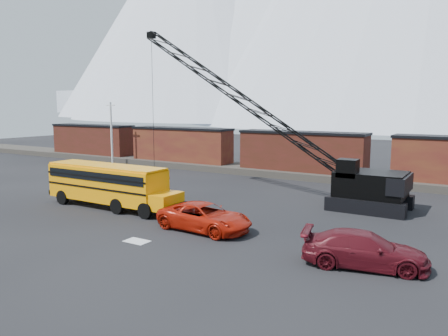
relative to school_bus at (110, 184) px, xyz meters
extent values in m
plane|color=black|center=(6.88, -1.14, -1.79)|extent=(160.00, 160.00, 0.00)
cone|color=white|center=(-173.12, 258.86, 75.01)|extent=(240.00, 240.00, 160.00)
cone|color=white|center=(-253.12, 298.86, 65.41)|extent=(220.00, 220.00, 140.00)
cube|color=#413C35|center=(6.88, 20.86, -1.44)|extent=(120.00, 5.00, 0.70)
cube|color=#4A1914|center=(-25.12, 20.86, 0.91)|extent=(13.50, 2.90, 4.00)
cube|color=black|center=(-25.12, 20.86, 2.96)|extent=(13.70, 3.10, 0.25)
cube|color=black|center=(-29.32, 20.86, -0.79)|extent=(2.20, 2.40, 0.60)
cube|color=black|center=(-20.92, 20.86, -0.79)|extent=(2.20, 2.40, 0.60)
cube|color=#4D1616|center=(-9.12, 20.86, 0.91)|extent=(13.50, 2.90, 4.00)
cube|color=black|center=(-9.12, 20.86, 2.96)|extent=(13.70, 3.10, 0.25)
cube|color=black|center=(-13.32, 20.86, -0.79)|extent=(2.20, 2.40, 0.60)
cube|color=black|center=(-4.92, 20.86, -0.79)|extent=(2.20, 2.40, 0.60)
cube|color=#4A1914|center=(6.88, 20.86, 0.91)|extent=(13.50, 2.90, 4.00)
cube|color=black|center=(6.88, 20.86, 2.96)|extent=(13.70, 3.10, 0.25)
cube|color=black|center=(2.68, 20.86, -0.79)|extent=(2.20, 2.40, 0.60)
cube|color=black|center=(11.08, 20.86, -0.79)|extent=(2.20, 2.40, 0.60)
cube|color=black|center=(18.68, 20.86, -0.79)|extent=(2.20, 2.40, 0.60)
cylinder|color=silver|center=(-17.12, 16.86, 2.21)|extent=(0.24, 0.24, 8.00)
cube|color=silver|center=(-17.12, 16.86, 5.81)|extent=(1.40, 0.12, 0.12)
cube|color=silver|center=(7.38, -5.14, -1.78)|extent=(1.40, 0.90, 0.02)
cube|color=orange|center=(-0.35, 0.00, 0.01)|extent=(10.00, 2.50, 2.50)
cube|color=orange|center=(5.25, 0.00, -0.69)|extent=(1.60, 2.30, 1.10)
cube|color=orange|center=(-0.35, 0.00, 1.31)|extent=(10.00, 2.30, 0.18)
cube|color=black|center=(-0.35, -1.26, 0.71)|extent=(9.60, 0.05, 0.65)
cube|color=black|center=(-0.35, 1.26, 0.71)|extent=(9.60, 0.05, 0.65)
cube|color=black|center=(6.10, 0.00, -0.99)|extent=(0.15, 2.45, 0.35)
cube|color=black|center=(-5.40, 0.00, -0.99)|extent=(0.15, 2.50, 0.35)
cylinder|color=black|center=(-3.95, -1.15, -1.24)|extent=(1.10, 0.35, 1.10)
cylinder|color=black|center=(-3.95, 1.15, -1.24)|extent=(1.10, 0.35, 1.10)
cylinder|color=black|center=(1.85, -1.15, -1.24)|extent=(1.10, 0.35, 1.10)
cylinder|color=black|center=(1.85, 1.15, -1.24)|extent=(1.10, 0.35, 1.10)
cylinder|color=black|center=(4.45, -1.15, -1.24)|extent=(1.10, 0.35, 1.10)
cylinder|color=black|center=(4.45, 1.15, -1.24)|extent=(1.10, 0.35, 1.10)
imported|color=#B51908|center=(9.40, -1.32, -0.96)|extent=(6.16, 3.12, 1.67)
imported|color=#500E16|center=(19.23, -2.43, -0.95)|extent=(6.17, 3.60, 1.68)
cube|color=black|center=(16.68, 7.98, -1.29)|extent=(5.50, 1.00, 1.00)
cube|color=black|center=(16.68, 11.18, -1.29)|extent=(5.50, 1.00, 1.00)
cube|color=black|center=(16.68, 9.58, 0.11)|extent=(4.80, 3.60, 1.80)
cube|color=black|center=(18.68, 9.58, 0.31)|extent=(1.20, 3.80, 1.20)
cube|color=black|center=(15.28, 8.38, 1.31)|extent=(1.40, 1.20, 1.30)
cube|color=black|center=(15.28, 7.83, 1.31)|extent=(1.20, 0.06, 0.90)
cube|color=black|center=(-3.14, 8.69, 12.11)|extent=(0.70, 0.50, 0.60)
cylinder|color=black|center=(-3.14, 8.69, 5.16)|extent=(0.04, 0.04, 13.61)
cube|color=black|center=(-3.14, 8.69, -1.44)|extent=(0.25, 0.25, 0.50)
camera|label=1|loc=(23.95, -22.74, 5.76)|focal=35.00mm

